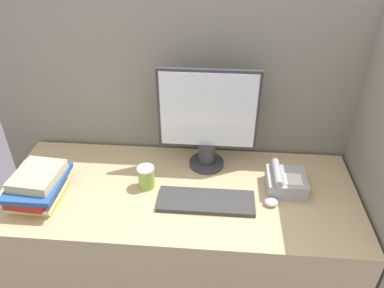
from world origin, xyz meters
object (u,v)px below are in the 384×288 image
at_px(monitor, 208,122).
at_px(book_stack, 38,186).
at_px(mouse, 271,202).
at_px(keyboard, 206,201).
at_px(desk_telephone, 285,182).
at_px(coffee_cup, 146,177).

relative_size(monitor, book_stack, 1.74).
relative_size(mouse, book_stack, 0.20).
relative_size(keyboard, book_stack, 1.46).
xyz_separation_m(mouse, desk_telephone, (0.07, 0.12, 0.03)).
height_order(monitor, desk_telephone, monitor).
height_order(monitor, coffee_cup, monitor).
bearing_deg(book_stack, desk_telephone, 8.02).
height_order(keyboard, book_stack, book_stack).
relative_size(keyboard, mouse, 7.23).
bearing_deg(keyboard, coffee_cup, 162.32).
relative_size(book_stack, desk_telephone, 1.67).
xyz_separation_m(keyboard, book_stack, (-0.76, -0.03, 0.06)).
height_order(coffee_cup, book_stack, book_stack).
height_order(monitor, keyboard, monitor).
height_order(monitor, book_stack, monitor).
distance_m(keyboard, desk_telephone, 0.39).
bearing_deg(coffee_cup, book_stack, -165.39).
xyz_separation_m(monitor, coffee_cup, (-0.28, -0.20, -0.20)).
relative_size(monitor, mouse, 8.61).
bearing_deg(monitor, coffee_cup, -144.02).
bearing_deg(keyboard, desk_telephone, 19.28).
bearing_deg(mouse, monitor, 137.15).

